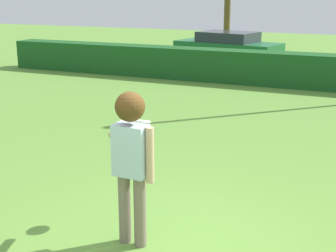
% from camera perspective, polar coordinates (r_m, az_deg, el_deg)
% --- Properties ---
extents(ground_plane, '(60.00, 60.00, 0.00)m').
position_cam_1_polar(ground_plane, '(5.57, 0.46, -14.44)').
color(ground_plane, '#619338').
extents(person, '(0.56, 0.76, 1.78)m').
position_cam_1_polar(person, '(5.25, -4.38, -2.91)').
color(person, '#79695B').
rests_on(person, ground).
extents(frisbee, '(0.23, 0.23, 0.07)m').
position_cam_1_polar(frisbee, '(5.94, -3.19, 0.56)').
color(frisbee, white).
extents(hedge_row, '(21.30, 0.90, 1.02)m').
position_cam_1_polar(hedge_row, '(15.03, 16.39, 6.30)').
color(hedge_row, '#1A501F').
rests_on(hedge_row, ground).
extents(parked_car_green, '(4.46, 2.52, 1.25)m').
position_cam_1_polar(parked_car_green, '(19.76, 7.12, 9.45)').
color(parked_car_green, '#1E6633').
rests_on(parked_car_green, ground).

